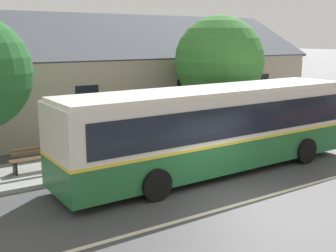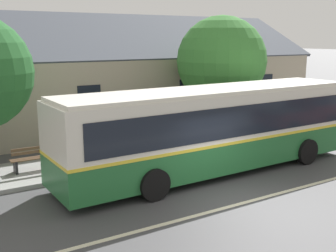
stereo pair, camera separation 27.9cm
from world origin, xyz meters
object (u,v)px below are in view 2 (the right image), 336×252
at_px(bench_by_building, 35,159).
at_px(bench_down_street, 143,147).
at_px(transit_bus, 214,127).
at_px(street_tree_primary, 223,64).
at_px(bus_stop_sign, 288,106).

bearing_deg(bench_by_building, bench_down_street, -5.95).
bearing_deg(transit_bus, bench_down_street, 119.41).
height_order(transit_bus, street_tree_primary, street_tree_primary).
bearing_deg(bench_down_street, bus_stop_sign, -4.25).
xyz_separation_m(transit_bus, bus_stop_sign, (6.12, 2.09, -0.02)).
distance_m(transit_bus, bench_by_building, 6.54).
bearing_deg(transit_bus, street_tree_primary, 48.25).
height_order(bench_by_building, street_tree_primary, street_tree_primary).
bearing_deg(bench_down_street, bench_by_building, 174.05).
height_order(transit_bus, bench_by_building, transit_bus).
relative_size(bench_down_street, street_tree_primary, 0.26).
bearing_deg(bench_down_street, transit_bus, -60.59).
distance_m(bench_down_street, street_tree_primary, 6.40).
relative_size(bench_by_building, bus_stop_sign, 0.69).
bearing_deg(bench_by_building, bus_stop_sign, -4.85).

